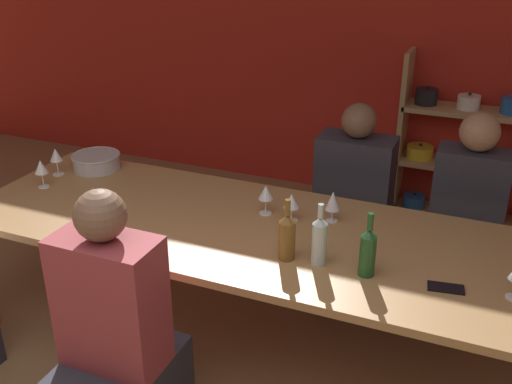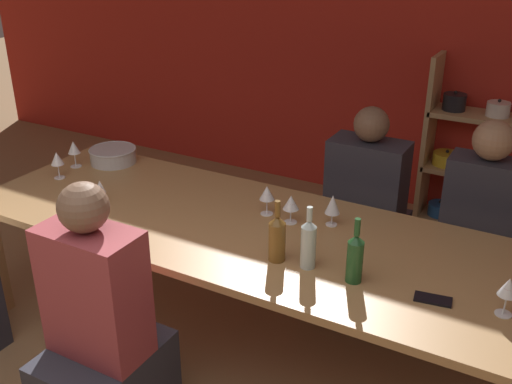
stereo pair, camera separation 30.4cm
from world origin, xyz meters
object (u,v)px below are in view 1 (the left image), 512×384
object	(u,v)px
wine_glass_red_e	(266,193)
dining_table	(248,238)
cell_phone	(446,288)
person_near_b	(118,360)
wine_glass_empty_a	(93,195)
wine_bottle_amber	(287,236)
shelf_unit	(491,159)
wine_glass_red_d	(292,202)
person_far_b	(463,238)
wine_glass_red_c	(333,202)
wine_bottle_green	(319,240)
person_far_a	(352,219)
wine_glass_red_a	(41,168)
wine_glass_white_a	(56,156)
mixing_bowl	(96,161)

from	to	relation	value
wine_glass_red_e	dining_table	bearing A→B (deg)	-98.27
cell_phone	person_near_b	bearing A→B (deg)	-152.21
dining_table	cell_phone	world-z (taller)	cell_phone
wine_glass_empty_a	wine_bottle_amber	bearing A→B (deg)	-3.28
wine_glass_red_e	shelf_unit	bearing A→B (deg)	60.50
wine_glass_red_d	wine_bottle_amber	bearing A→B (deg)	-73.37
wine_glass_empty_a	person_far_b	distance (m)	2.11
dining_table	wine_glass_red_d	distance (m)	0.29
wine_glass_red_c	person_far_b	size ratio (longest dim) A/B	0.14
shelf_unit	wine_glass_red_c	distance (m)	1.96
wine_bottle_green	cell_phone	bearing A→B (deg)	1.20
shelf_unit	person_far_a	world-z (taller)	shelf_unit
wine_glass_red_a	wine_glass_white_a	bearing A→B (deg)	104.39
wine_glass_red_c	wine_bottle_green	bearing A→B (deg)	-81.72
wine_glass_red_e	wine_bottle_green	bearing A→B (deg)	-42.61
cell_phone	wine_glass_red_d	bearing A→B (deg)	157.45
mixing_bowl	person_far_b	size ratio (longest dim) A/B	0.25
wine_glass_red_c	person_far_a	bearing A→B (deg)	93.74
wine_glass_red_a	person_far_b	distance (m)	2.47
wine_glass_red_d	cell_phone	bearing A→B (deg)	-22.55
dining_table	person_far_b	distance (m)	1.32
person_far_a	person_far_b	world-z (taller)	person_far_b
mixing_bowl	cell_phone	xyz separation A→B (m)	(2.16, -0.53, -0.05)
wine_glass_red_e	wine_glass_red_d	bearing A→B (deg)	-9.84
person_far_a	person_near_b	distance (m)	1.80
wine_bottle_green	person_near_b	distance (m)	1.00
wine_glass_red_c	wine_glass_red_d	xyz separation A→B (m)	(-0.19, -0.08, -0.00)
wine_bottle_green	person_far_b	distance (m)	1.26
dining_table	wine_bottle_green	world-z (taller)	wine_bottle_green
wine_glass_red_a	mixing_bowl	bearing A→B (deg)	72.30
dining_table	wine_glass_red_a	distance (m)	1.30
shelf_unit	wine_glass_red_d	world-z (taller)	shelf_unit
wine_bottle_amber	wine_glass_empty_a	size ratio (longest dim) A/B	2.19
wine_bottle_amber	wine_glass_red_a	bearing A→B (deg)	172.49
dining_table	cell_phone	bearing A→B (deg)	-10.95
wine_glass_red_c	cell_phone	size ratio (longest dim) A/B	1.04
wine_glass_red_a	wine_glass_red_e	xyz separation A→B (m)	(1.31, 0.18, -0.00)
person_far_b	wine_glass_empty_a	bearing A→B (deg)	28.77
mixing_bowl	wine_glass_red_c	distance (m)	1.55
wine_bottle_green	person_near_b	size ratio (longest dim) A/B	0.24
person_far_b	wine_glass_red_c	bearing A→B (deg)	44.87
shelf_unit	person_near_b	world-z (taller)	shelf_unit
wine_bottle_amber	person_far_a	world-z (taller)	person_far_a
wine_glass_red_c	dining_table	bearing A→B (deg)	-148.88
cell_phone	person_far_a	world-z (taller)	person_far_a
dining_table	person_near_b	distance (m)	0.89
shelf_unit	mixing_bowl	bearing A→B (deg)	-143.25
shelf_unit	wine_bottle_green	distance (m)	2.34
wine_glass_empty_a	person_near_b	size ratio (longest dim) A/B	0.11
dining_table	wine_glass_white_a	xyz separation A→B (m)	(-1.34, 0.17, 0.18)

